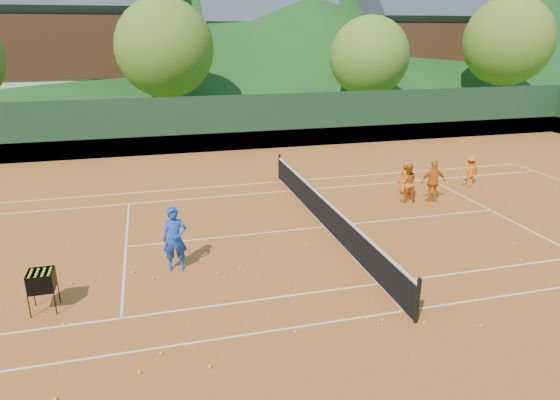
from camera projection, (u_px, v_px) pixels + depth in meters
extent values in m
plane|color=#2F571B|center=(325.00, 227.00, 16.67)|extent=(400.00, 400.00, 0.00)
cube|color=#AF531C|center=(325.00, 227.00, 16.67)|extent=(40.00, 24.00, 0.02)
imported|color=#1B3CB2|center=(175.00, 239.00, 13.41)|extent=(0.70, 0.50, 1.80)
imported|color=#CE6812|center=(407.00, 183.00, 18.92)|extent=(0.84, 0.72, 1.50)
imported|color=orange|center=(433.00, 181.00, 18.88)|extent=(0.99, 0.51, 1.61)
imported|color=#DD5F13|center=(406.00, 177.00, 19.88)|extent=(0.72, 0.53, 1.36)
imported|color=orange|center=(470.00, 171.00, 20.74)|extent=(0.97, 0.68, 1.37)
sphere|color=#B9E125|center=(368.00, 318.00, 11.31)|extent=(0.07, 0.07, 0.07)
sphere|color=#B9E125|center=(304.00, 245.00, 15.17)|extent=(0.07, 0.07, 0.07)
sphere|color=#B9E125|center=(63.00, 324.00, 11.06)|extent=(0.07, 0.07, 0.07)
sphere|color=#B9E125|center=(295.00, 331.00, 10.79)|extent=(0.07, 0.07, 0.07)
sphere|color=#B9E125|center=(161.00, 353.00, 10.06)|extent=(0.07, 0.07, 0.07)
sphere|color=#B9E125|center=(520.00, 260.00, 14.15)|extent=(0.07, 0.07, 0.07)
sphere|color=#B9E125|center=(153.00, 279.00, 13.09)|extent=(0.07, 0.07, 0.07)
sphere|color=#B9E125|center=(240.00, 268.00, 13.67)|extent=(0.07, 0.07, 0.07)
sphere|color=#B9E125|center=(481.00, 326.00, 11.01)|extent=(0.07, 0.07, 0.07)
sphere|color=#B9E125|center=(382.00, 320.00, 11.22)|extent=(0.07, 0.07, 0.07)
sphere|color=#B9E125|center=(218.00, 273.00, 13.39)|extent=(0.07, 0.07, 0.07)
sphere|color=#B9E125|center=(133.00, 272.00, 13.45)|extent=(0.07, 0.07, 0.07)
sphere|color=#B9E125|center=(210.00, 366.00, 9.67)|extent=(0.07, 0.07, 0.07)
sphere|color=#B9E125|center=(140.00, 372.00, 9.50)|extent=(0.07, 0.07, 0.07)
sphere|color=#B9E125|center=(514.00, 244.00, 15.26)|extent=(0.07, 0.07, 0.07)
sphere|color=#B9E125|center=(72.00, 283.00, 12.87)|extent=(0.07, 0.07, 0.07)
sphere|color=#B9E125|center=(424.00, 323.00, 11.12)|extent=(0.07, 0.07, 0.07)
sphere|color=#B9E125|center=(401.00, 311.00, 11.60)|extent=(0.07, 0.07, 0.07)
sphere|color=#B9E125|center=(55.00, 399.00, 8.81)|extent=(0.07, 0.07, 0.07)
sphere|color=#B9E125|center=(204.00, 255.00, 14.47)|extent=(0.07, 0.07, 0.07)
sphere|color=#B9E125|center=(353.00, 239.00, 15.57)|extent=(0.07, 0.07, 0.07)
cube|color=silver|center=(405.00, 311.00, 11.65)|extent=(23.77, 0.06, 0.00)
cube|color=white|center=(282.00, 182.00, 21.69)|extent=(23.77, 0.06, 0.00)
cube|color=white|center=(379.00, 284.00, 12.90)|extent=(23.77, 0.06, 0.00)
cube|color=white|center=(291.00, 191.00, 20.44)|extent=(23.77, 0.06, 0.00)
cube|color=white|center=(126.00, 247.00, 15.11)|extent=(0.06, 8.23, 0.00)
cube|color=white|center=(490.00, 210.00, 18.22)|extent=(0.06, 8.23, 0.00)
cube|color=white|center=(325.00, 227.00, 16.67)|extent=(12.80, 0.06, 0.00)
cube|color=silver|center=(325.00, 227.00, 16.67)|extent=(0.06, 10.97, 0.00)
cube|color=black|center=(325.00, 214.00, 16.52)|extent=(0.03, 11.97, 0.90)
cube|color=white|center=(326.00, 201.00, 16.37)|extent=(0.05, 11.97, 0.06)
cylinder|color=black|center=(418.00, 301.00, 11.01)|extent=(0.10, 0.10, 1.10)
cylinder|color=black|center=(279.00, 167.00, 21.97)|extent=(0.10, 0.10, 1.10)
cube|color=black|center=(251.00, 122.00, 27.17)|extent=(40.00, 0.05, 3.00)
cube|color=#1A5B27|center=(252.00, 140.00, 27.50)|extent=(40.40, 0.05, 1.00)
cylinder|color=black|center=(29.00, 307.00, 11.27)|extent=(0.02, 0.02, 0.55)
cylinder|color=black|center=(55.00, 304.00, 11.41)|extent=(0.02, 0.02, 0.55)
cylinder|color=black|center=(34.00, 296.00, 11.78)|extent=(0.02, 0.02, 0.55)
cylinder|color=black|center=(59.00, 293.00, 11.91)|extent=(0.02, 0.02, 0.55)
cube|color=black|center=(43.00, 289.00, 11.50)|extent=(0.55, 0.55, 0.02)
cube|color=black|center=(39.00, 286.00, 11.18)|extent=(0.55, 0.02, 0.45)
cube|color=black|center=(43.00, 275.00, 11.68)|extent=(0.55, 0.02, 0.45)
cube|color=black|center=(28.00, 282.00, 11.37)|extent=(0.02, 0.55, 0.45)
cube|color=black|center=(54.00, 279.00, 11.50)|extent=(0.02, 0.55, 0.45)
sphere|color=#CCE526|center=(28.00, 278.00, 11.13)|extent=(0.07, 0.07, 0.07)
sphere|color=#CCE526|center=(30.00, 275.00, 11.26)|extent=(0.07, 0.07, 0.07)
sphere|color=#CCE526|center=(31.00, 273.00, 11.38)|extent=(0.07, 0.07, 0.07)
sphere|color=#CCE526|center=(32.00, 270.00, 11.51)|extent=(0.07, 0.07, 0.07)
sphere|color=#CCE526|center=(35.00, 277.00, 11.17)|extent=(0.07, 0.07, 0.07)
sphere|color=#CCE526|center=(36.00, 275.00, 11.29)|extent=(0.07, 0.07, 0.07)
sphere|color=#CCE526|center=(37.00, 272.00, 11.42)|extent=(0.07, 0.07, 0.07)
sphere|color=#CCE526|center=(38.00, 269.00, 11.54)|extent=(0.07, 0.07, 0.07)
sphere|color=#CCE526|center=(42.00, 277.00, 11.20)|extent=(0.07, 0.07, 0.07)
sphere|color=#CCE526|center=(43.00, 274.00, 11.33)|extent=(0.07, 0.07, 0.07)
sphere|color=#CCE526|center=(44.00, 271.00, 11.45)|extent=(0.07, 0.07, 0.07)
sphere|color=#CCE526|center=(45.00, 269.00, 11.58)|extent=(0.07, 0.07, 0.07)
sphere|color=#CCE526|center=(48.00, 276.00, 11.23)|extent=(0.07, 0.07, 0.07)
sphere|color=#CCE526|center=(49.00, 273.00, 11.36)|extent=(0.07, 0.07, 0.07)
sphere|color=#CCE526|center=(50.00, 271.00, 11.48)|extent=(0.07, 0.07, 0.07)
sphere|color=#CCE526|center=(51.00, 268.00, 11.61)|extent=(0.07, 0.07, 0.07)
cube|color=beige|center=(89.00, 92.00, 41.25)|extent=(12.00, 9.00, 2.88)
cube|color=#381C0F|center=(83.00, 46.00, 40.07)|extent=(12.24, 9.18, 4.48)
cube|color=#3E3E45|center=(79.00, 8.00, 39.16)|extent=(13.80, 9.93, 9.93)
cube|color=beige|center=(266.00, 85.00, 48.86)|extent=(11.00, 8.00, 2.52)
cube|color=#3B2210|center=(265.00, 51.00, 47.83)|extent=(11.22, 8.16, 3.92)
cube|color=#43434B|center=(265.00, 22.00, 47.01)|extent=(12.65, 8.82, 8.82)
cube|color=beige|center=(415.00, 84.00, 48.57)|extent=(10.00, 8.00, 2.70)
cube|color=#3A1D0F|center=(418.00, 47.00, 47.46)|extent=(10.20, 8.16, 4.20)
cube|color=#3C3C43|center=(420.00, 17.00, 46.60)|extent=(11.50, 8.82, 8.82)
cylinder|color=#3E2719|center=(169.00, 106.00, 33.55)|extent=(0.36, 0.36, 2.88)
sphere|color=#4B731E|center=(165.00, 48.00, 32.35)|extent=(6.40, 6.40, 6.40)
cylinder|color=#3D2718|center=(367.00, 104.00, 36.10)|extent=(0.36, 0.36, 2.52)
sphere|color=#4C7920|center=(370.00, 56.00, 35.04)|extent=(5.60, 5.60, 5.60)
cylinder|color=#422C1A|center=(500.00, 93.00, 39.84)|extent=(0.36, 0.36, 3.06)
sphere|color=#54751F|center=(508.00, 41.00, 38.56)|extent=(6.80, 6.80, 6.80)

